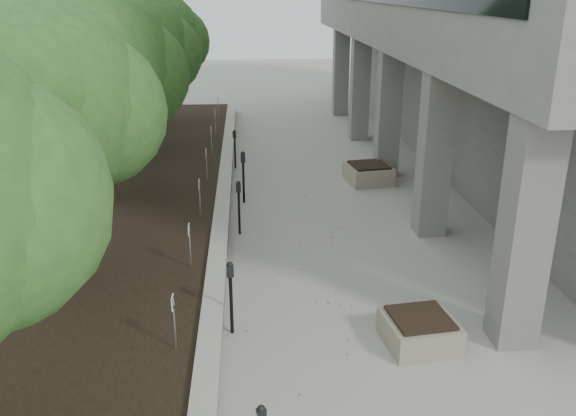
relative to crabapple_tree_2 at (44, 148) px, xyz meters
name	(u,v)px	position (x,y,z in m)	size (l,w,h in m)	color
ground	(325,383)	(4.80, -3.00, -3.12)	(90.00, 90.00, 0.00)	#AAA49C
retaining_wall	(225,190)	(2.97, 6.00, -2.87)	(0.39, 26.00, 0.50)	#9F927E
planting_bed	(98,194)	(-0.70, 6.00, -2.92)	(7.00, 26.00, 0.40)	black
crabapple_tree_2	(44,148)	(0.00, 0.00, 0.00)	(4.60, 4.00, 5.44)	#2D5D23
crabapple_tree_3	(104,99)	(0.00, 5.00, 0.00)	(4.60, 4.00, 5.44)	#2D5D23
crabapple_tree_4	(136,73)	(0.00, 10.00, 0.00)	(4.60, 4.00, 5.44)	#2D5D23
crabapple_tree_5	(156,57)	(0.00, 15.00, 0.00)	(4.60, 4.00, 5.44)	#2D5D23
parking_sign_2	(174,323)	(2.45, -2.50, -2.24)	(0.04, 0.22, 0.96)	black
parking_sign_3	(190,246)	(2.45, 0.50, -2.24)	(0.04, 0.22, 0.96)	black
parking_sign_4	(200,198)	(2.45, 3.50, -2.24)	(0.04, 0.22, 0.96)	black
parking_sign_5	(207,165)	(2.45, 6.50, -2.24)	(0.04, 0.22, 0.96)	black
parking_sign_6	(212,141)	(2.45, 9.50, -2.24)	(0.04, 0.22, 0.96)	black
parking_sign_7	(215,122)	(2.45, 12.50, -2.24)	(0.04, 0.22, 0.96)	black
parking_sign_8	(218,108)	(2.45, 15.50, -2.24)	(0.04, 0.22, 0.96)	black
parking_meter_2	(231,298)	(3.32, -1.42, -2.42)	(0.14, 0.10, 1.41)	black
parking_meter_3	(239,208)	(3.43, 3.21, -2.42)	(0.14, 0.10, 1.40)	black
parking_meter_4	(243,177)	(3.54, 5.55, -2.36)	(0.15, 0.11, 1.53)	black
parking_meter_5	(235,149)	(3.25, 9.13, -2.46)	(0.13, 0.09, 1.33)	black
planter_front	(419,330)	(6.57, -2.00, -2.85)	(1.17, 1.17, 0.54)	#9F927E
planter_back	(369,173)	(7.49, 7.18, -2.81)	(1.31, 1.31, 0.61)	#9F927E
berry_scatter	(294,252)	(4.70, 2.00, -3.11)	(3.30, 14.10, 0.02)	maroon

